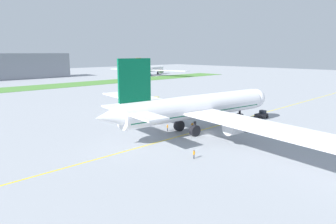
{
  "coord_description": "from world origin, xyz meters",
  "views": [
    {
      "loc": [
        -53.69,
        -42.06,
        18.49
      ],
      "look_at": [
        -1.96,
        11.06,
        3.77
      ],
      "focal_mm": 32.1,
      "sensor_mm": 36.0,
      "label": 1
    }
  ],
  "objects_px": {
    "ground_crew_wingwalker_starboard": "(192,125)",
    "service_truck_baggage_loader": "(154,101)",
    "ground_crew_marshaller_front": "(167,127)",
    "pushback_tug": "(262,115)",
    "airliner_foreground": "(195,107)",
    "parked_airliner_far_centre": "(149,69)",
    "ground_crew_wingwalker_port": "(194,153)"
  },
  "relations": [
    {
      "from": "pushback_tug",
      "to": "ground_crew_wingwalker_starboard",
      "type": "bearing_deg",
      "value": 166.1
    },
    {
      "from": "ground_crew_wingwalker_port",
      "to": "airliner_foreground",
      "type": "bearing_deg",
      "value": 40.27
    },
    {
      "from": "ground_crew_marshaller_front",
      "to": "airliner_foreground",
      "type": "bearing_deg",
      "value": -49.24
    },
    {
      "from": "airliner_foreground",
      "to": "ground_crew_wingwalker_starboard",
      "type": "height_order",
      "value": "airliner_foreground"
    },
    {
      "from": "ground_crew_wingwalker_port",
      "to": "ground_crew_marshaller_front",
      "type": "height_order",
      "value": "ground_crew_marshaller_front"
    },
    {
      "from": "ground_crew_wingwalker_port",
      "to": "service_truck_baggage_loader",
      "type": "height_order",
      "value": "service_truck_baggage_loader"
    },
    {
      "from": "ground_crew_wingwalker_port",
      "to": "ground_crew_marshaller_front",
      "type": "bearing_deg",
      "value": 59.82
    },
    {
      "from": "airliner_foreground",
      "to": "ground_crew_wingwalker_port",
      "type": "xyz_separation_m",
      "value": [
        -14.11,
        -11.95,
        -4.94
      ]
    },
    {
      "from": "pushback_tug",
      "to": "ground_crew_marshaller_front",
      "type": "bearing_deg",
      "value": 164.11
    },
    {
      "from": "pushback_tug",
      "to": "parked_airliner_far_centre",
      "type": "height_order",
      "value": "parked_airliner_far_centre"
    },
    {
      "from": "ground_crew_marshaller_front",
      "to": "parked_airliner_far_centre",
      "type": "distance_m",
      "value": 180.95
    },
    {
      "from": "pushback_tug",
      "to": "service_truck_baggage_loader",
      "type": "relative_size",
      "value": 0.95
    },
    {
      "from": "pushback_tug",
      "to": "parked_airliner_far_centre",
      "type": "distance_m",
      "value": 171.12
    },
    {
      "from": "ground_crew_wingwalker_starboard",
      "to": "service_truck_baggage_loader",
      "type": "bearing_deg",
      "value": 63.8
    },
    {
      "from": "ground_crew_marshaller_front",
      "to": "parked_airliner_far_centre",
      "type": "relative_size",
      "value": 0.02
    },
    {
      "from": "pushback_tug",
      "to": "service_truck_baggage_loader",
      "type": "bearing_deg",
      "value": 101.37
    },
    {
      "from": "service_truck_baggage_loader",
      "to": "parked_airliner_far_centre",
      "type": "xyz_separation_m",
      "value": [
        92.57,
        110.54,
        3.42
      ]
    },
    {
      "from": "pushback_tug",
      "to": "ground_crew_wingwalker_starboard",
      "type": "height_order",
      "value": "pushback_tug"
    },
    {
      "from": "ground_crew_marshaller_front",
      "to": "service_truck_baggage_loader",
      "type": "distance_m",
      "value": 36.79
    },
    {
      "from": "ground_crew_marshaller_front",
      "to": "service_truck_baggage_loader",
      "type": "xyz_separation_m",
      "value": [
        21.89,
        29.56,
        0.43
      ]
    },
    {
      "from": "ground_crew_marshaller_front",
      "to": "parked_airliner_far_centre",
      "type": "xyz_separation_m",
      "value": [
        114.45,
        140.1,
        3.85
      ]
    },
    {
      "from": "airliner_foreground",
      "to": "ground_crew_wingwalker_port",
      "type": "height_order",
      "value": "airliner_foreground"
    },
    {
      "from": "ground_crew_wingwalker_port",
      "to": "ground_crew_wingwalker_starboard",
      "type": "distance_m",
      "value": 21.39
    },
    {
      "from": "service_truck_baggage_loader",
      "to": "parked_airliner_far_centre",
      "type": "relative_size",
      "value": 0.08
    },
    {
      "from": "airliner_foreground",
      "to": "service_truck_baggage_loader",
      "type": "xyz_separation_m",
      "value": [
        17.61,
        34.52,
        -4.43
      ]
    },
    {
      "from": "ground_crew_marshaller_front",
      "to": "ground_crew_wingwalker_starboard",
      "type": "height_order",
      "value": "ground_crew_marshaller_front"
    },
    {
      "from": "ground_crew_wingwalker_starboard",
      "to": "parked_airliner_far_centre",
      "type": "height_order",
      "value": "parked_airliner_far_centre"
    },
    {
      "from": "airliner_foreground",
      "to": "pushback_tug",
      "type": "distance_m",
      "value": 25.94
    },
    {
      "from": "service_truck_baggage_loader",
      "to": "ground_crew_marshaller_front",
      "type": "bearing_deg",
      "value": -126.51
    },
    {
      "from": "pushback_tug",
      "to": "parked_airliner_far_centre",
      "type": "relative_size",
      "value": 0.08
    },
    {
      "from": "airliner_foreground",
      "to": "parked_airliner_far_centre",
      "type": "height_order",
      "value": "airliner_foreground"
    },
    {
      "from": "pushback_tug",
      "to": "parked_airliner_far_centre",
      "type": "bearing_deg",
      "value": 60.23
    }
  ]
}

